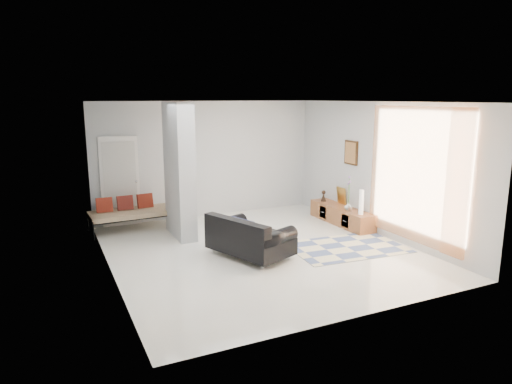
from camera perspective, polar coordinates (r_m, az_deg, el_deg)
name	(u,v)px	position (r m, az deg, el deg)	size (l,w,h in m)	color
floor	(261,250)	(8.83, 0.57, -7.30)	(6.00, 6.00, 0.00)	silver
ceiling	(261,102)	(8.34, 0.61, 11.19)	(6.00, 6.00, 0.00)	white
wall_back	(207,159)	(11.22, -6.12, 4.09)	(6.00, 6.00, 0.00)	silver
wall_front	(363,216)	(5.98, 13.24, -2.90)	(6.00, 6.00, 0.00)	silver
wall_left	(107,191)	(7.70, -18.15, 0.08)	(6.00, 6.00, 0.00)	silver
wall_right	(378,169)	(9.97, 14.98, 2.80)	(6.00, 6.00, 0.00)	silver
partition_column	(179,170)	(9.57, -9.58, 2.68)	(0.35, 1.20, 2.80)	#A7ABAF
hallway_door	(120,181)	(10.74, -16.64, 1.27)	(0.85, 0.06, 2.04)	white
curtain	(415,175)	(9.07, 19.28, 2.01)	(2.55, 2.55, 0.00)	orange
wall_art	(351,153)	(10.61, 11.80, 4.84)	(0.04, 0.45, 0.55)	#38220F
media_console	(341,215)	(10.76, 10.62, -2.86)	(0.45, 1.98, 0.80)	brown
loveseat	(248,238)	(8.39, -1.03, -5.77)	(1.39, 1.76, 0.76)	silver
daybed	(133,212)	(10.42, -15.08, -2.38)	(1.96, 0.91, 0.77)	black
area_rug	(347,247)	(9.16, 11.25, -6.78)	(2.19, 1.46, 0.01)	beige
cylinder_lamp	(361,202)	(10.08, 13.03, -1.25)	(0.10, 0.10, 0.53)	silver
bronze_figurine	(324,196)	(11.20, 8.44, -0.49)	(0.13, 0.13, 0.26)	black
vase	(348,206)	(10.42, 11.45, -1.77)	(0.17, 0.17, 0.18)	silver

